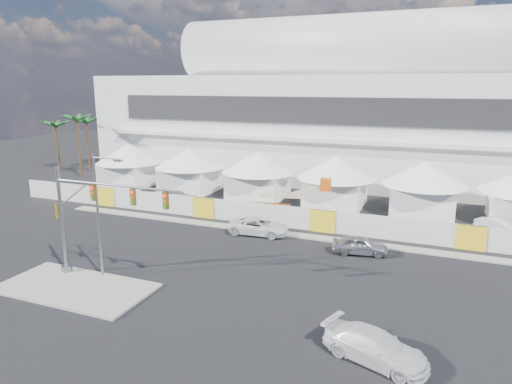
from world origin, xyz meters
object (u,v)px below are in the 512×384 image
at_px(lot_car_c, 177,198).
at_px(streetlight_median, 100,208).
at_px(pickup_near, 375,347).
at_px(pickup_curb, 259,226).
at_px(traffic_mast, 84,217).
at_px(boom_lift, 276,207).
at_px(lot_car_a, 499,226).
at_px(sedan_silver, 360,245).

bearing_deg(lot_car_c, streetlight_median, 177.43).
bearing_deg(lot_car_c, pickup_near, -151.18).
distance_m(pickup_near, streetlight_median, 19.18).
distance_m(pickup_curb, traffic_mast, 15.25).
xyz_separation_m(pickup_near, boom_lift, (-12.36, 20.68, 0.37)).
distance_m(lot_car_a, streetlight_median, 33.52).
bearing_deg(sedan_silver, streetlight_median, 114.45).
relative_size(sedan_silver, pickup_near, 0.83).
bearing_deg(pickup_near, pickup_curb, 56.83).
xyz_separation_m(lot_car_c, boom_lift, (11.75, -0.75, 0.34)).
height_order(sedan_silver, boom_lift, boom_lift).
height_order(pickup_near, boom_lift, boom_lift).
bearing_deg(lot_car_c, boom_lift, -113.21).
bearing_deg(lot_car_a, boom_lift, 130.17).
bearing_deg(lot_car_c, sedan_silver, -129.09).
xyz_separation_m(sedan_silver, pickup_near, (3.07, -13.96, 0.02)).
height_order(sedan_silver, streetlight_median, streetlight_median).
xyz_separation_m(lot_car_a, lot_car_c, (-31.63, -2.27, 0.11)).
height_order(pickup_curb, streetlight_median, streetlight_median).
relative_size(traffic_mast, boom_lift, 1.14).
height_order(pickup_curb, pickup_near, pickup_near).
relative_size(pickup_curb, lot_car_a, 1.30).
relative_size(pickup_curb, streetlight_median, 0.63).
distance_m(pickup_curb, pickup_near, 19.64).
relative_size(pickup_near, streetlight_median, 0.61).
xyz_separation_m(pickup_curb, pickup_near, (12.14, -15.44, 0.02)).
height_order(pickup_curb, lot_car_c, lot_car_c).
bearing_deg(pickup_near, lot_car_c, 67.04).
height_order(lot_car_c, streetlight_median, streetlight_median).
relative_size(streetlight_median, boom_lift, 1.00).
relative_size(pickup_curb, lot_car_c, 0.98).
distance_m(traffic_mast, streetlight_median, 1.27).
distance_m(lot_car_c, traffic_mast, 19.74).
height_order(lot_car_a, streetlight_median, streetlight_median).
bearing_deg(streetlight_median, lot_car_a, 38.53).
bearing_deg(traffic_mast, pickup_curb, 60.31).
height_order(pickup_near, lot_car_c, lot_car_c).
xyz_separation_m(traffic_mast, boom_lift, (7.12, 18.12, -3.17)).
xyz_separation_m(streetlight_median, boom_lift, (6.12, 17.69, -3.82)).
distance_m(pickup_curb, boom_lift, 5.25).
bearing_deg(pickup_curb, sedan_silver, -104.14).
bearing_deg(lot_car_c, traffic_mast, 174.22).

